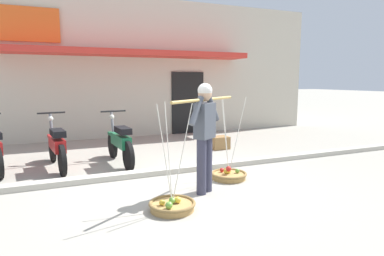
{
  "coord_description": "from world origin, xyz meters",
  "views": [
    {
      "loc": [
        -1.83,
        -5.0,
        1.74
      ],
      "look_at": [
        0.53,
        0.6,
        0.85
      ],
      "focal_mm": 30.7,
      "sensor_mm": 36.0,
      "label": 1
    }
  ],
  "objects_px": {
    "fruit_basket_right_side": "(229,175)",
    "wooden_crate": "(220,143)",
    "motorcycle_third_in_row": "(120,143)",
    "fruit_basket_left_side": "(172,205)",
    "motorcycle_second_in_row": "(57,146)",
    "fruit_vendor": "(205,131)"
  },
  "relations": [
    {
      "from": "fruit_basket_left_side",
      "to": "motorcycle_second_in_row",
      "type": "relative_size",
      "value": 0.8
    },
    {
      "from": "fruit_basket_left_side",
      "to": "fruit_basket_right_side",
      "type": "xyz_separation_m",
      "value": [
        1.4,
        0.95,
        0.0
      ]
    },
    {
      "from": "fruit_vendor",
      "to": "fruit_basket_left_side",
      "type": "relative_size",
      "value": 1.17
    },
    {
      "from": "motorcycle_second_in_row",
      "to": "wooden_crate",
      "type": "xyz_separation_m",
      "value": [
        3.84,
        0.43,
        -0.29
      ]
    },
    {
      "from": "motorcycle_third_in_row",
      "to": "wooden_crate",
      "type": "xyz_separation_m",
      "value": [
        2.62,
        0.57,
        -0.29
      ]
    },
    {
      "from": "fruit_basket_left_side",
      "to": "motorcycle_second_in_row",
      "type": "height_order",
      "value": "fruit_basket_left_side"
    },
    {
      "from": "fruit_basket_left_side",
      "to": "motorcycle_third_in_row",
      "type": "height_order",
      "value": "fruit_basket_left_side"
    },
    {
      "from": "fruit_basket_right_side",
      "to": "wooden_crate",
      "type": "relative_size",
      "value": 3.3
    },
    {
      "from": "motorcycle_second_in_row",
      "to": "wooden_crate",
      "type": "height_order",
      "value": "motorcycle_second_in_row"
    },
    {
      "from": "fruit_basket_left_side",
      "to": "wooden_crate",
      "type": "relative_size",
      "value": 3.3
    },
    {
      "from": "fruit_basket_right_side",
      "to": "motorcycle_second_in_row",
      "type": "bearing_deg",
      "value": 145.42
    },
    {
      "from": "motorcycle_second_in_row",
      "to": "wooden_crate",
      "type": "distance_m",
      "value": 3.87
    },
    {
      "from": "motorcycle_third_in_row",
      "to": "wooden_crate",
      "type": "height_order",
      "value": "motorcycle_third_in_row"
    },
    {
      "from": "motorcycle_third_in_row",
      "to": "wooden_crate",
      "type": "bearing_deg",
      "value": 12.2
    },
    {
      "from": "wooden_crate",
      "to": "fruit_basket_left_side",
      "type": "bearing_deg",
      "value": -126.51
    },
    {
      "from": "fruit_basket_right_side",
      "to": "wooden_crate",
      "type": "height_order",
      "value": "fruit_basket_right_side"
    },
    {
      "from": "fruit_vendor",
      "to": "wooden_crate",
      "type": "bearing_deg",
      "value": 58.32
    },
    {
      "from": "wooden_crate",
      "to": "fruit_basket_right_side",
      "type": "bearing_deg",
      "value": -113.96
    },
    {
      "from": "fruit_vendor",
      "to": "fruit_basket_right_side",
      "type": "height_order",
      "value": "fruit_vendor"
    },
    {
      "from": "fruit_vendor",
      "to": "wooden_crate",
      "type": "distance_m",
      "value": 3.42
    },
    {
      "from": "fruit_vendor",
      "to": "fruit_basket_right_side",
      "type": "xyz_separation_m",
      "value": [
        0.7,
        0.48,
        -0.9
      ]
    },
    {
      "from": "fruit_basket_left_side",
      "to": "motorcycle_third_in_row",
      "type": "relative_size",
      "value": 0.8
    }
  ]
}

